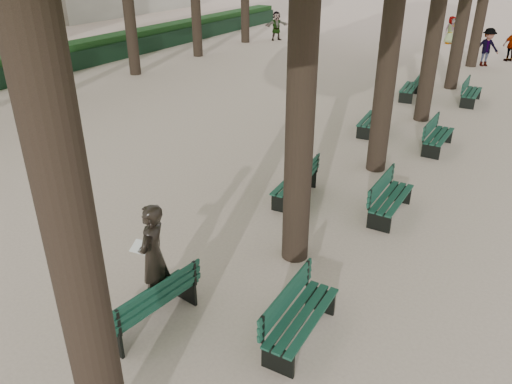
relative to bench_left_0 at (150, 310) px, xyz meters
The scene contains 17 objects.
ground 0.46m from the bench_left_0, behind, with size 120.00×120.00×0.00m, color #CBB099.
bench_left_0 is the anchor object (origin of this frame).
bench_left_1 5.24m from the bench_left_0, 90.00° to the left, with size 0.70×1.84×0.92m.
bench_left_2 10.83m from the bench_left_0, 90.00° to the left, with size 0.72×1.84×0.92m.
bench_left_3 15.50m from the bench_left_0, 90.00° to the left, with size 0.74×1.85×0.92m.
bench_right_0 2.45m from the bench_left_0, 22.27° to the left, with size 0.60×1.81×0.92m.
bench_right_1 6.02m from the bench_left_0, 67.88° to the left, with size 0.58×1.80×0.92m.
bench_right_2 10.57m from the bench_left_0, 77.61° to the left, with size 0.60×1.81×0.92m.
bench_right_3 16.15m from the bench_left_0, 81.93° to the left, with size 0.61×1.81×0.92m.
man_with_map 0.88m from the bench_left_0, 119.87° to the left, with size 0.72×0.84×1.91m.
pedestrian_e 27.00m from the bench_left_0, 114.14° to the left, with size 1.64×0.35×1.77m, color #262628.
pedestrian_b 23.44m from the bench_left_0, 85.86° to the left, with size 1.20×0.37×1.87m, color #262628.
pedestrian_d 29.08m from the bench_left_0, 92.34° to the left, with size 0.80×0.33×1.63m, color #262628.
pedestrian_c 25.44m from the bench_left_0, 84.02° to the left, with size 0.99×0.34×1.69m, color #262628.
pedestrian_a 22.17m from the bench_left_0, 98.00° to the left, with size 0.85×0.35×1.75m, color #262628.
fence 18.89m from the bench_left_0, 144.43° to the left, with size 0.08×42.00×0.90m, color black.
hedge 19.47m from the bench_left_0, 145.63° to the left, with size 1.20×42.00×1.20m, color #143B15.
Camera 1 is at (5.10, -4.61, 5.62)m, focal length 35.00 mm.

